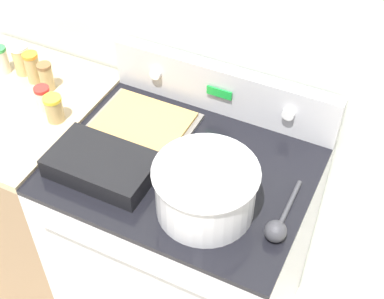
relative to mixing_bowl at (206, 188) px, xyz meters
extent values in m
cube|color=silver|center=(-0.13, 0.49, 0.24)|extent=(8.00, 0.05, 2.50)
cube|color=#BCBCC1|center=(-0.13, 0.13, -0.56)|extent=(0.80, 0.64, 0.90)
cube|color=black|center=(-0.13, 0.13, -0.10)|extent=(0.80, 0.64, 0.02)
cylinder|color=silver|center=(-0.13, -0.21, -0.17)|extent=(0.66, 0.02, 0.02)
cube|color=#BCBCC1|center=(-0.13, 0.43, 0.00)|extent=(0.80, 0.05, 0.18)
cylinder|color=white|center=(-0.38, 0.39, 0.01)|extent=(0.04, 0.02, 0.04)
cylinder|color=white|center=(0.11, 0.39, 0.01)|extent=(0.04, 0.02, 0.04)
cube|color=green|center=(-0.13, 0.39, 0.01)|extent=(0.09, 0.01, 0.03)
cube|color=#896B4C|center=(-0.84, 0.13, -0.56)|extent=(0.61, 0.64, 0.90)
cube|color=tan|center=(-0.84, 0.13, -0.09)|extent=(0.61, 0.64, 0.03)
cylinder|color=silver|center=(0.00, 0.00, -0.01)|extent=(0.28, 0.28, 0.16)
torus|color=silver|center=(0.00, 0.00, 0.07)|extent=(0.30, 0.30, 0.01)
cylinder|color=beige|center=(0.00, 0.00, 0.05)|extent=(0.26, 0.26, 0.02)
cube|color=black|center=(-0.34, -0.01, -0.06)|extent=(0.32, 0.20, 0.07)
cube|color=#B2894C|center=(-0.34, -0.01, -0.04)|extent=(0.29, 0.17, 0.04)
cube|color=slate|center=(-0.34, 0.23, -0.08)|extent=(0.33, 0.26, 0.01)
cube|color=#B2894C|center=(-0.34, 0.23, -0.07)|extent=(0.30, 0.23, 0.01)
cylinder|color=#333338|center=(0.22, 0.10, -0.08)|extent=(0.01, 0.22, 0.01)
sphere|color=#333338|center=(0.22, -0.01, -0.06)|extent=(0.06, 0.06, 0.06)
cylinder|color=tan|center=(-0.61, 0.12, -0.04)|extent=(0.06, 0.06, 0.08)
cylinder|color=yellow|center=(-0.61, 0.12, 0.01)|extent=(0.06, 0.06, 0.01)
cylinder|color=beige|center=(-0.68, 0.15, -0.04)|extent=(0.05, 0.05, 0.08)
cylinder|color=red|center=(-0.68, 0.15, 0.01)|extent=(0.05, 0.05, 0.01)
cylinder|color=tan|center=(-0.74, 0.25, -0.03)|extent=(0.05, 0.05, 0.09)
cylinder|color=brown|center=(-0.74, 0.25, 0.02)|extent=(0.05, 0.05, 0.01)
cylinder|color=tan|center=(-0.81, 0.26, -0.03)|extent=(0.05, 0.05, 0.10)
cylinder|color=orange|center=(-0.81, 0.26, 0.03)|extent=(0.05, 0.05, 0.01)
cylinder|color=tan|center=(-0.88, 0.29, -0.03)|extent=(0.06, 0.06, 0.10)
cylinder|color=white|center=(-0.88, 0.29, 0.03)|extent=(0.06, 0.06, 0.01)
cylinder|color=beige|center=(-0.95, 0.26, -0.03)|extent=(0.05, 0.05, 0.09)
camera|label=1|loc=(0.40, -0.90, 1.12)|focal=50.00mm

